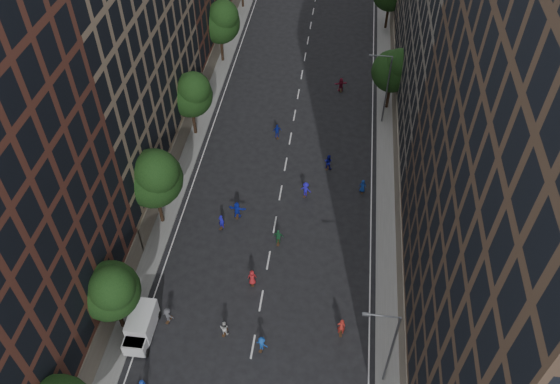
# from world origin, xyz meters

# --- Properties ---
(ground) EXTENTS (240.00, 240.00, 0.00)m
(ground) POSITION_xyz_m (0.00, 40.00, 0.00)
(ground) COLOR black
(ground) RESTS_ON ground
(sidewalk_left) EXTENTS (4.00, 105.00, 0.15)m
(sidewalk_left) POSITION_xyz_m (-12.00, 47.50, 0.07)
(sidewalk_left) COLOR slate
(sidewalk_left) RESTS_ON ground
(sidewalk_right) EXTENTS (4.00, 105.00, 0.15)m
(sidewalk_right) POSITION_xyz_m (12.00, 47.50, 0.07)
(sidewalk_right) COLOR slate
(sidewalk_right) RESTS_ON ground
(bldg_left_b) EXTENTS (14.00, 26.00, 34.00)m
(bldg_left_b) POSITION_xyz_m (-19.00, 35.00, 17.00)
(bldg_left_b) COLOR #806B54
(bldg_left_b) RESTS_ON ground
(bldg_right_b) EXTENTS (14.00, 28.00, 33.00)m
(bldg_right_b) POSITION_xyz_m (19.00, 44.00, 16.50)
(bldg_right_b) COLOR #615B50
(bldg_right_b) RESTS_ON ground
(tree_left_1) EXTENTS (4.80, 4.80, 8.21)m
(tree_left_1) POSITION_xyz_m (-11.02, 13.86, 5.55)
(tree_left_1) COLOR black
(tree_left_1) RESTS_ON ground
(tree_left_2) EXTENTS (5.60, 5.60, 9.45)m
(tree_left_2) POSITION_xyz_m (-10.99, 25.83, 6.36)
(tree_left_2) COLOR black
(tree_left_2) RESTS_ON ground
(tree_left_3) EXTENTS (5.00, 5.00, 8.58)m
(tree_left_3) POSITION_xyz_m (-11.02, 39.85, 5.82)
(tree_left_3) COLOR black
(tree_left_3) RESTS_ON ground
(tree_left_4) EXTENTS (5.40, 5.40, 9.08)m
(tree_left_4) POSITION_xyz_m (-11.00, 55.84, 6.10)
(tree_left_4) COLOR black
(tree_left_4) RESTS_ON ground
(tree_right_a) EXTENTS (5.00, 5.00, 8.39)m
(tree_right_a) POSITION_xyz_m (11.38, 47.85, 5.63)
(tree_right_a) COLOR black
(tree_right_a) RESTS_ON ground
(streetlamp_near) EXTENTS (2.64, 0.22, 9.06)m
(streetlamp_near) POSITION_xyz_m (10.37, 12.00, 5.17)
(streetlamp_near) COLOR #595B60
(streetlamp_near) RESTS_ON ground
(streetlamp_far) EXTENTS (2.64, 0.22, 9.06)m
(streetlamp_far) POSITION_xyz_m (10.37, 45.00, 5.17)
(streetlamp_far) COLOR #595B60
(streetlamp_far) RESTS_ON ground
(cargo_van) EXTENTS (2.07, 4.36, 2.31)m
(cargo_van) POSITION_xyz_m (-9.30, 13.49, 1.21)
(cargo_van) COLOR white
(cargo_van) RESTS_ON ground
(skater_3) EXTENTS (1.13, 0.86, 1.54)m
(skater_3) POSITION_xyz_m (0.78, 13.41, 0.77)
(skater_3) COLOR #1444A3
(skater_3) RESTS_ON ground
(skater_6) EXTENTS (0.91, 0.70, 1.68)m
(skater_6) POSITION_xyz_m (-1.06, 19.74, 0.84)
(skater_6) COLOR #AC1C21
(skater_6) RESTS_ON ground
(skater_7) EXTENTS (0.71, 0.49, 1.90)m
(skater_7) POSITION_xyz_m (7.09, 15.70, 0.95)
(skater_7) COLOR #AA231C
(skater_7) RESTS_ON ground
(skater_8) EXTENTS (0.86, 0.72, 1.57)m
(skater_8) POSITION_xyz_m (-2.53, 14.46, 0.78)
(skater_8) COLOR beige
(skater_8) RESTS_ON ground
(skater_9) EXTENTS (1.14, 0.86, 1.56)m
(skater_9) POSITION_xyz_m (-7.50, 15.04, 0.78)
(skater_9) COLOR #45454B
(skater_9) RESTS_ON ground
(skater_10) EXTENTS (1.06, 0.46, 1.79)m
(skater_10) POSITION_xyz_m (0.66, 24.68, 0.89)
(skater_10) COLOR #1D6336
(skater_10) RESTS_ON ground
(skater_11) EXTENTS (1.79, 0.68, 1.89)m
(skater_11) POSITION_xyz_m (-3.88, 27.59, 0.95)
(skater_11) COLOR #172ABC
(skater_11) RESTS_ON ground
(skater_12) EXTENTS (0.76, 0.51, 1.53)m
(skater_12) POSITION_xyz_m (8.50, 32.77, 0.77)
(skater_12) COLOR navy
(skater_12) RESTS_ON ground
(skater_13) EXTENTS (0.70, 0.58, 1.66)m
(skater_13) POSITION_xyz_m (-5.15, 25.97, 0.83)
(skater_13) COLOR #1916B4
(skater_13) RESTS_ON ground
(skater_14) EXTENTS (1.04, 0.92, 1.80)m
(skater_14) POSITION_xyz_m (4.67, 35.96, 0.90)
(skater_14) COLOR #121392
(skater_14) RESTS_ON ground
(skater_15) EXTENTS (1.24, 0.94, 1.70)m
(skater_15) POSITION_xyz_m (2.64, 31.45, 0.85)
(skater_15) COLOR #2017BB
(skater_15) RESTS_ON ground
(skater_16) EXTENTS (1.15, 0.77, 1.81)m
(skater_16) POSITION_xyz_m (-1.54, 40.49, 0.90)
(skater_16) COLOR navy
(skater_16) RESTS_ON ground
(skater_17) EXTENTS (1.75, 1.02, 1.79)m
(skater_17) POSITION_xyz_m (5.32, 50.92, 0.90)
(skater_17) COLOR maroon
(skater_17) RESTS_ON ground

